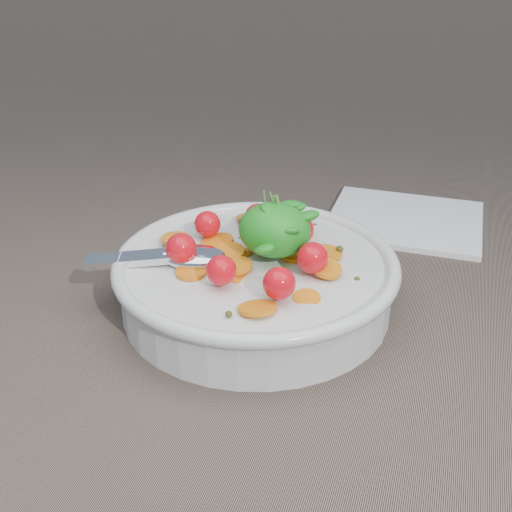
% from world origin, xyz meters
% --- Properties ---
extents(ground, '(6.00, 6.00, 0.00)m').
position_xyz_m(ground, '(0.00, 0.00, 0.00)').
color(ground, '#776455').
rests_on(ground, ground).
extents(bowl, '(0.25, 0.23, 0.10)m').
position_xyz_m(bowl, '(-0.02, 0.02, 0.03)').
color(bowl, silver).
rests_on(bowl, ground).
extents(napkin, '(0.16, 0.14, 0.01)m').
position_xyz_m(napkin, '(0.08, 0.22, 0.00)').
color(napkin, white).
rests_on(napkin, ground).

